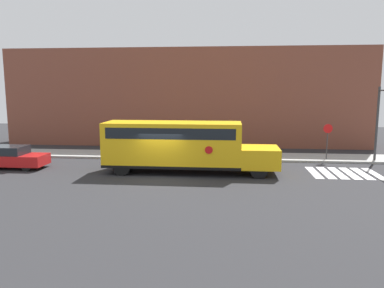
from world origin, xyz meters
The scene contains 7 objects.
ground_plane centered at (0.00, 0.00, 0.00)m, with size 60.00×60.00×0.00m, color #28282B.
sidewalk_strip centered at (0.00, 6.50, 0.07)m, with size 44.00×3.00×0.15m.
building_backdrop centered at (0.00, 13.00, 4.24)m, with size 32.00×4.00×8.49m.
crosswalk_stripes centered at (10.80, 2.00, 0.00)m, with size 4.00×3.20×0.01m.
school_bus centered at (0.98, 1.23, 1.74)m, with size 10.36×2.57×3.06m.
parked_car centered at (-10.11, 1.40, 0.71)m, with size 4.64×1.74×1.42m.
stop_sign centered at (10.72, 5.82, 1.68)m, with size 0.63×0.10×2.60m.
Camera 1 is at (3.86, -20.79, 5.09)m, focal length 35.00 mm.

